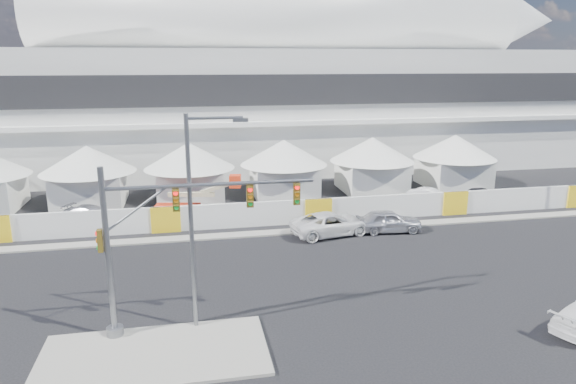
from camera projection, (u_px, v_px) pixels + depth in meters
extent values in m
plane|color=black|center=(276.00, 312.00, 26.77)|extent=(160.00, 160.00, 0.00)
cube|color=gray|center=(155.00, 355.00, 22.77)|extent=(10.00, 5.00, 0.15)
cube|color=gray|center=(488.00, 219.00, 42.41)|extent=(80.00, 1.20, 0.12)
cube|color=silver|center=(281.00, 107.00, 66.46)|extent=(80.00, 24.00, 14.00)
cube|color=black|center=(301.00, 90.00, 54.22)|extent=(68.00, 0.30, 3.20)
cube|color=white|center=(301.00, 123.00, 54.85)|extent=(72.00, 0.80, 0.50)
cylinder|color=white|center=(283.00, 18.00, 61.89)|extent=(57.60, 8.40, 8.40)
cylinder|color=white|center=(299.00, 22.00, 62.38)|extent=(51.60, 6.80, 6.80)
cylinder|color=white|center=(315.00, 26.00, 62.86)|extent=(45.60, 5.20, 5.20)
cone|color=white|center=(526.00, 20.00, 68.03)|extent=(8.00, 7.60, 7.60)
cube|color=white|center=(90.00, 188.00, 46.75)|extent=(6.00, 6.00, 3.00)
cone|color=white|center=(87.00, 159.00, 46.08)|extent=(8.40, 8.40, 2.40)
cube|color=white|center=(190.00, 184.00, 48.45)|extent=(6.00, 6.00, 3.00)
cone|color=white|center=(189.00, 155.00, 47.78)|extent=(8.40, 8.40, 2.40)
cube|color=white|center=(284.00, 179.00, 50.15)|extent=(6.00, 6.00, 3.00)
cone|color=white|center=(284.00, 152.00, 49.48)|extent=(8.40, 8.40, 2.40)
cube|color=white|center=(371.00, 176.00, 51.85)|extent=(6.00, 6.00, 3.00)
cone|color=white|center=(372.00, 149.00, 51.18)|extent=(8.40, 8.40, 2.40)
cube|color=white|center=(453.00, 172.00, 53.55)|extent=(6.00, 6.00, 3.00)
cone|color=white|center=(455.00, 146.00, 52.88)|extent=(8.40, 8.40, 2.40)
cube|color=white|center=(318.00, 211.00, 41.44)|extent=(70.00, 0.25, 2.00)
imported|color=silver|center=(389.00, 221.00, 39.23)|extent=(2.47, 5.21, 1.72)
imported|color=white|center=(331.00, 224.00, 38.62)|extent=(3.90, 6.53, 1.70)
imported|color=white|center=(430.00, 197.00, 46.92)|extent=(3.96, 4.17, 1.41)
imported|color=black|center=(483.00, 195.00, 47.32)|extent=(1.87, 4.34, 1.46)
imported|color=silver|center=(92.00, 214.00, 41.52)|extent=(3.92, 5.08, 1.37)
cylinder|color=slate|center=(108.00, 254.00, 23.29)|extent=(0.27, 0.27, 8.11)
cylinder|color=slate|center=(115.00, 331.00, 24.24)|extent=(0.79, 0.79, 0.40)
cylinder|color=slate|center=(211.00, 185.00, 23.44)|extent=(9.55, 0.18, 0.18)
cube|color=#594714|center=(176.00, 200.00, 23.29)|extent=(0.32, 0.22, 1.05)
cube|color=#594714|center=(250.00, 196.00, 23.93)|extent=(0.32, 0.22, 1.05)
cube|color=#594714|center=(297.00, 194.00, 24.35)|extent=(0.32, 0.22, 1.05)
cube|color=#594714|center=(100.00, 241.00, 23.07)|extent=(0.22, 0.32, 1.05)
cylinder|color=slate|center=(191.00, 225.00, 23.91)|extent=(0.21, 0.21, 10.34)
cylinder|color=slate|center=(215.00, 118.00, 22.93)|extent=(2.53, 0.14, 0.14)
cube|color=slate|center=(240.00, 120.00, 23.18)|extent=(0.69, 0.29, 0.17)
cube|color=#F03816|center=(178.00, 212.00, 42.75)|extent=(3.89, 2.26, 1.12)
cube|color=beige|center=(192.00, 194.00, 42.62)|extent=(3.85, 1.05, 0.36)
cube|color=beige|center=(218.00, 185.00, 42.89)|extent=(2.99, 0.84, 1.23)
cube|color=#F03816|center=(235.00, 179.00, 43.03)|extent=(1.06, 1.06, 1.01)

